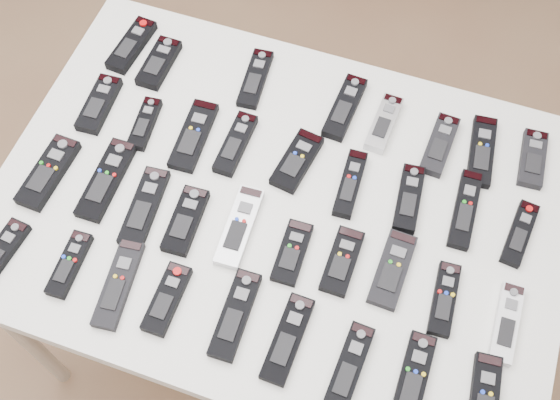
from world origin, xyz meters
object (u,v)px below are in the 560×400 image
(remote_3, at_px, (345,107))
(remote_24, at_px, (392,269))
(remote_16, at_px, (520,234))
(remote_21, at_px, (239,227))
(remote_22, at_px, (292,252))
(remote_23, at_px, (342,261))
(remote_27, at_px, (0,253))
(remote_10, at_px, (194,136))
(remote_32, at_px, (288,339))
(remote_20, at_px, (186,221))
(remote_28, at_px, (69,264))
(remote_13, at_px, (350,184))
(remote_26, at_px, (507,323))
(remote_0, at_px, (132,45))
(remote_12, at_px, (297,161))
(remote_6, at_px, (482,151))
(remote_30, at_px, (167,299))
(remote_35, at_px, (484,399))
(remote_19, at_px, (144,207))
(remote_9, at_px, (145,124))
(remote_5, at_px, (440,145))
(remote_18, at_px, (106,180))
(remote_7, at_px, (533,159))
(remote_8, at_px, (99,104))
(remote_29, at_px, (118,284))
(remote_33, at_px, (349,369))
(remote_31, at_px, (235,315))
(remote_2, at_px, (255,79))
(remote_1, at_px, (159,63))
(remote_14, at_px, (409,199))
(remote_34, at_px, (413,378))
(table, at_px, (280,217))
(remote_25, at_px, (444,299))
(remote_11, at_px, (236,144))
(remote_4, at_px, (384,123))

(remote_3, distance_m, remote_24, 0.42)
(remote_16, relative_size, remote_21, 0.82)
(remote_3, height_order, remote_22, remote_3)
(remote_23, height_order, remote_27, same)
(remote_10, bearing_deg, remote_32, -49.77)
(remote_20, xyz_separation_m, remote_27, (-0.34, -0.20, -0.00))
(remote_3, xyz_separation_m, remote_28, (-0.42, -0.57, -0.00))
(remote_27, bearing_deg, remote_13, 37.86)
(remote_26, bearing_deg, remote_0, 157.42)
(remote_12, distance_m, remote_26, 0.56)
(remote_6, bearing_deg, remote_30, -139.21)
(remote_24, bearing_deg, remote_35, -38.98)
(remote_19, bearing_deg, remote_9, 109.26)
(remote_5, relative_size, remote_18, 0.79)
(remote_7, xyz_separation_m, remote_20, (-0.68, -0.40, 0.00))
(remote_8, bearing_deg, remote_35, -24.30)
(remote_22, xyz_separation_m, remote_29, (-0.31, -0.18, 0.00))
(remote_21, xyz_separation_m, remote_27, (-0.45, -0.22, 0.00))
(remote_12, distance_m, remote_27, 0.66)
(remote_21, height_order, remote_33, remote_33)
(remote_12, bearing_deg, remote_31, -81.74)
(remote_18, relative_size, remote_23, 1.38)
(remote_8, relative_size, remote_24, 0.93)
(remote_28, bearing_deg, remote_7, 31.35)
(remote_26, bearing_deg, remote_31, -163.23)
(remote_2, distance_m, remote_20, 0.41)
(remote_22, bearing_deg, remote_24, 6.74)
(remote_1, xyz_separation_m, remote_30, (0.26, -0.55, 0.00))
(remote_5, distance_m, remote_14, 0.16)
(remote_22, distance_m, remote_34, 0.35)
(remote_16, distance_m, remote_33, 0.48)
(remote_27, xyz_separation_m, remote_30, (0.37, 0.02, 0.00))
(remote_33, bearing_deg, table, 132.10)
(remote_21, xyz_separation_m, remote_25, (0.45, -0.02, -0.00))
(remote_5, relative_size, remote_33, 0.88)
(remote_7, height_order, remote_10, same)
(remote_9, relative_size, remote_22, 0.97)
(remote_5, bearing_deg, remote_11, -157.82)
(remote_8, bearing_deg, remote_27, -96.62)
(remote_11, bearing_deg, remote_9, -174.52)
(remote_33, bearing_deg, remote_22, 135.66)
(remote_35, bearing_deg, remote_25, 118.70)
(remote_1, distance_m, remote_32, 0.76)
(remote_23, bearing_deg, remote_27, -162.04)
(remote_0, bearing_deg, remote_1, -13.80)
(remote_4, distance_m, remote_30, 0.64)
(remote_25, relative_size, remote_32, 0.86)
(remote_6, relative_size, remote_19, 0.96)
(remote_9, xyz_separation_m, remote_30, (0.22, -0.38, 0.00))
(remote_14, xyz_separation_m, remote_31, (-0.26, -0.37, -0.00))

